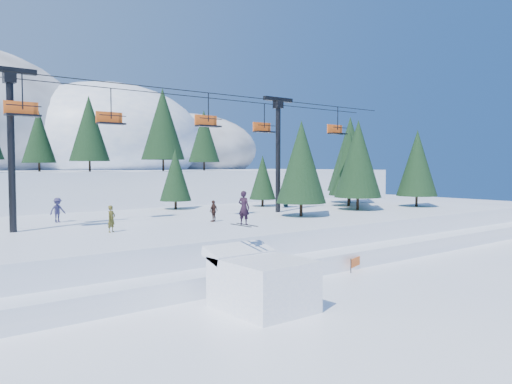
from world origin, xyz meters
TOP-DOWN VIEW (x-y plane):
  - ground at (0.00, 0.00)m, footprint 160.00×160.00m
  - mid_shelf at (0.00, 18.00)m, footprint 70.00×22.00m
  - berm at (0.00, 8.00)m, footprint 70.00×6.00m
  - jump_kicker at (-1.88, 1.95)m, footprint 3.48×4.75m
  - chairlift at (1.89, 18.05)m, footprint 46.00×3.21m
  - conifer_stand at (4.06, 18.07)m, footprint 61.91×16.23m
  - distant_skiers at (-3.11, 18.80)m, footprint 36.06×8.69m
  - banner_near at (8.68, 4.98)m, footprint 2.70×0.99m
  - banner_far at (10.81, 5.85)m, footprint 2.76×0.82m

SIDE VIEW (x-z plane):
  - ground at x=0.00m, z-range 0.00..0.00m
  - banner_near at x=8.68m, z-range 0.09..0.99m
  - banner_far at x=10.81m, z-range 0.09..0.99m
  - berm at x=0.00m, z-range 0.00..1.10m
  - mid_shelf at x=0.00m, z-range 0.00..2.50m
  - jump_kicker at x=-1.88m, z-range -1.44..4.02m
  - distant_skiers at x=-3.11m, z-range 2.46..4.28m
  - conifer_stand at x=4.06m, z-range 2.24..11.93m
  - chairlift at x=1.89m, z-range 4.18..14.46m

